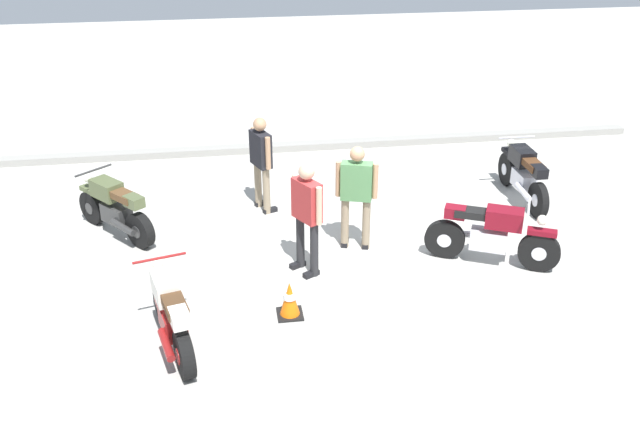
{
  "coord_description": "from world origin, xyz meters",
  "views": [
    {
      "loc": [
        -2.35,
        -10.0,
        5.65
      ],
      "look_at": [
        -0.89,
        -0.17,
        0.75
      ],
      "focal_mm": 39.6,
      "sensor_mm": 36.0,
      "label": 1
    }
  ],
  "objects_px": {
    "person_in_red_shirt": "(307,210)",
    "motorcycle_olive_vintage": "(115,209)",
    "motorcycle_maroon_cruiser": "(492,234)",
    "motorcycle_black_cruiser": "(523,174)",
    "motorcycle_cream_vintage": "(171,314)",
    "traffic_cone": "(290,299)",
    "person_in_green_shirt": "(356,191)",
    "person_in_black_shirt": "(261,158)"
  },
  "relations": [
    {
      "from": "motorcycle_olive_vintage",
      "to": "person_in_red_shirt",
      "type": "bearing_deg",
      "value": -159.51
    },
    {
      "from": "motorcycle_black_cruiser",
      "to": "person_in_green_shirt",
      "type": "xyz_separation_m",
      "value": [
        -3.44,
        -1.35,
        0.5
      ]
    },
    {
      "from": "person_in_black_shirt",
      "to": "motorcycle_maroon_cruiser",
      "type": "bearing_deg",
      "value": -57.9
    },
    {
      "from": "person_in_black_shirt",
      "to": "motorcycle_cream_vintage",
      "type": "bearing_deg",
      "value": -132.21
    },
    {
      "from": "person_in_red_shirt",
      "to": "traffic_cone",
      "type": "distance_m",
      "value": 1.46
    },
    {
      "from": "motorcycle_cream_vintage",
      "to": "person_in_green_shirt",
      "type": "xyz_separation_m",
      "value": [
        2.86,
        2.26,
        0.53
      ]
    },
    {
      "from": "motorcycle_maroon_cruiser",
      "to": "person_in_red_shirt",
      "type": "bearing_deg",
      "value": -158.47
    },
    {
      "from": "motorcycle_olive_vintage",
      "to": "traffic_cone",
      "type": "height_order",
      "value": "motorcycle_olive_vintage"
    },
    {
      "from": "motorcycle_olive_vintage",
      "to": "traffic_cone",
      "type": "distance_m",
      "value": 3.88
    },
    {
      "from": "motorcycle_cream_vintage",
      "to": "person_in_red_shirt",
      "type": "relative_size",
      "value": 1.08
    },
    {
      "from": "motorcycle_maroon_cruiser",
      "to": "person_in_green_shirt",
      "type": "bearing_deg",
      "value": -177.04
    },
    {
      "from": "motorcycle_cream_vintage",
      "to": "traffic_cone",
      "type": "xyz_separation_m",
      "value": [
        1.58,
        0.46,
        -0.23
      ]
    },
    {
      "from": "motorcycle_olive_vintage",
      "to": "person_in_black_shirt",
      "type": "distance_m",
      "value": 2.66
    },
    {
      "from": "motorcycle_cream_vintage",
      "to": "person_in_green_shirt",
      "type": "bearing_deg",
      "value": -66.13
    },
    {
      "from": "person_in_black_shirt",
      "to": "motorcycle_olive_vintage",
      "type": "bearing_deg",
      "value": 172.05
    },
    {
      "from": "person_in_red_shirt",
      "to": "motorcycle_cream_vintage",
      "type": "bearing_deg",
      "value": 9.91
    },
    {
      "from": "motorcycle_cream_vintage",
      "to": "person_in_black_shirt",
      "type": "relative_size",
      "value": 1.1
    },
    {
      "from": "motorcycle_maroon_cruiser",
      "to": "traffic_cone",
      "type": "height_order",
      "value": "motorcycle_maroon_cruiser"
    },
    {
      "from": "person_in_green_shirt",
      "to": "person_in_red_shirt",
      "type": "bearing_deg",
      "value": 143.0
    },
    {
      "from": "person_in_green_shirt",
      "to": "person_in_black_shirt",
      "type": "distance_m",
      "value": 2.16
    },
    {
      "from": "person_in_red_shirt",
      "to": "motorcycle_olive_vintage",
      "type": "bearing_deg",
      "value": -58.18
    },
    {
      "from": "person_in_green_shirt",
      "to": "motorcycle_cream_vintage",
      "type": "bearing_deg",
      "value": 145.81
    },
    {
      "from": "motorcycle_black_cruiser",
      "to": "motorcycle_cream_vintage",
      "type": "bearing_deg",
      "value": 120.02
    },
    {
      "from": "motorcycle_black_cruiser",
      "to": "traffic_cone",
      "type": "height_order",
      "value": "motorcycle_black_cruiser"
    },
    {
      "from": "motorcycle_olive_vintage",
      "to": "motorcycle_cream_vintage",
      "type": "relative_size",
      "value": 0.82
    },
    {
      "from": "motorcycle_maroon_cruiser",
      "to": "motorcycle_black_cruiser",
      "type": "distance_m",
      "value": 2.62
    },
    {
      "from": "motorcycle_cream_vintage",
      "to": "person_in_black_shirt",
      "type": "xyz_separation_m",
      "value": [
        1.46,
        3.91,
        0.53
      ]
    },
    {
      "from": "person_in_green_shirt",
      "to": "traffic_cone",
      "type": "distance_m",
      "value": 2.34
    },
    {
      "from": "motorcycle_black_cruiser",
      "to": "motorcycle_cream_vintage",
      "type": "height_order",
      "value": "motorcycle_black_cruiser"
    },
    {
      "from": "person_in_red_shirt",
      "to": "traffic_cone",
      "type": "relative_size",
      "value": 3.37
    },
    {
      "from": "motorcycle_maroon_cruiser",
      "to": "person_in_green_shirt",
      "type": "relative_size",
      "value": 1.1
    },
    {
      "from": "motorcycle_olive_vintage",
      "to": "motorcycle_black_cruiser",
      "type": "relative_size",
      "value": 0.75
    },
    {
      "from": "motorcycle_cream_vintage",
      "to": "traffic_cone",
      "type": "relative_size",
      "value": 3.64
    },
    {
      "from": "motorcycle_black_cruiser",
      "to": "person_in_green_shirt",
      "type": "distance_m",
      "value": 3.73
    },
    {
      "from": "motorcycle_olive_vintage",
      "to": "person_in_black_shirt",
      "type": "bearing_deg",
      "value": -117.2
    },
    {
      "from": "motorcycle_maroon_cruiser",
      "to": "motorcycle_black_cruiser",
      "type": "xyz_separation_m",
      "value": [
        1.44,
        2.18,
        0.0
      ]
    },
    {
      "from": "motorcycle_maroon_cruiser",
      "to": "traffic_cone",
      "type": "bearing_deg",
      "value": -137.87
    },
    {
      "from": "motorcycle_black_cruiser",
      "to": "motorcycle_maroon_cruiser",
      "type": "bearing_deg",
      "value": 146.66
    },
    {
      "from": "motorcycle_maroon_cruiser",
      "to": "motorcycle_cream_vintage",
      "type": "xyz_separation_m",
      "value": [
        -4.85,
        -1.43,
        -0.03
      ]
    },
    {
      "from": "motorcycle_maroon_cruiser",
      "to": "person_in_black_shirt",
      "type": "distance_m",
      "value": 4.23
    },
    {
      "from": "person_in_black_shirt",
      "to": "traffic_cone",
      "type": "relative_size",
      "value": 3.31
    },
    {
      "from": "person_in_black_shirt",
      "to": "traffic_cone",
      "type": "bearing_deg",
      "value": -109.78
    }
  ]
}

